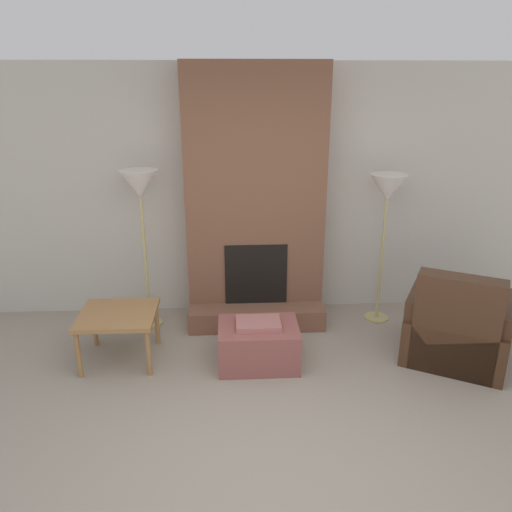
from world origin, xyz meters
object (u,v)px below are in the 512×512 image
object	(u,v)px
ottoman	(258,344)
floor_lamp_left	(140,191)
armchair	(456,331)
floor_lamp_right	(387,194)
side_table	(118,319)

from	to	relation	value
ottoman	floor_lamp_left	xyz separation A→B (m)	(-1.09, 0.82, 1.23)
armchair	floor_lamp_right	distance (m)	1.45
side_table	floor_lamp_left	size ratio (longest dim) A/B	0.42
ottoman	floor_lamp_right	size ratio (longest dim) A/B	0.46
floor_lamp_left	ottoman	bearing A→B (deg)	-37.09
floor_lamp_right	floor_lamp_left	bearing A→B (deg)	180.00
floor_lamp_left	floor_lamp_right	distance (m)	2.41
ottoman	armchair	distance (m)	1.79
side_table	armchair	bearing A→B (deg)	-3.23
floor_lamp_left	floor_lamp_right	xyz separation A→B (m)	(2.41, 0.00, -0.06)
ottoman	side_table	distance (m)	1.28
armchair	floor_lamp_left	world-z (taller)	floor_lamp_left
armchair	floor_lamp_right	bearing A→B (deg)	-32.89
armchair	side_table	world-z (taller)	armchair
armchair	floor_lamp_right	size ratio (longest dim) A/B	0.73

